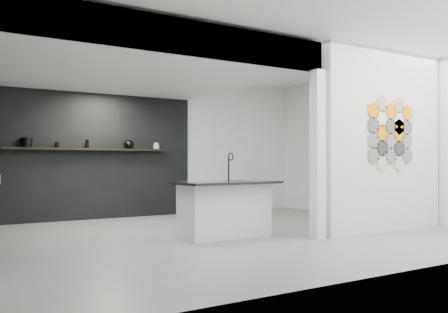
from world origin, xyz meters
The scene contains 15 objects.
floor centered at (0.00, 0.00, -0.01)m, with size 7.00×6.00×0.01m, color slate.
partition_panel centered at (2.23, -1.00, 1.40)m, with size 2.45×0.15×2.80m, color silver.
bay_clad_back centered at (-1.30, 2.97, 1.18)m, with size 4.40×0.04×2.35m, color black.
bulkhead centered at (-1.30, 1.00, 2.55)m, with size 4.40×4.00×0.40m, color silver.
corner_column centered at (0.82, -1.00, 1.18)m, with size 0.16×0.16×2.35m, color silver.
fascia_beam centered at (-1.30, -0.92, 2.55)m, with size 4.40×0.16×0.40m, color silver.
display_shelf centered at (-1.20, 2.87, 1.30)m, with size 3.00×0.15×0.04m, color black.
kitchen_island centered at (-0.20, -0.21, 0.41)m, with size 1.53×0.74×1.21m.
stockpot centered at (-2.28, 2.87, 1.40)m, with size 0.19×0.19×0.16m, color black.
kettle centered at (-0.43, 2.87, 1.40)m, with size 0.20×0.20×0.17m, color black.
glass_bowl centered at (0.15, 2.87, 1.36)m, with size 0.12×0.12×0.09m, color gray.
glass_vase centered at (0.15, 2.87, 1.38)m, with size 0.09×0.09×0.12m, color gray.
bottle_dark centered at (-1.23, 2.87, 1.40)m, with size 0.06×0.06×0.15m, color black.
utensil_cup centered at (-1.77, 2.87, 1.37)m, with size 0.07×0.07×0.09m, color black.
hex_tile_cluster centered at (2.26, -1.09, 1.50)m, with size 1.04×0.02×1.16m.
Camera 1 is at (-4.02, -6.15, 1.07)m, focal length 40.00 mm.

